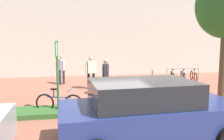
{
  "coord_description": "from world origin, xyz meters",
  "views": [
    {
      "loc": [
        -1.98,
        -9.27,
        2.43
      ],
      "look_at": [
        0.06,
        2.19,
        1.0
      ],
      "focal_mm": 36.05,
      "sensor_mm": 36.0,
      "label": 1
    }
  ],
  "objects_px": {
    "parking_sign_post": "(57,67)",
    "bollard_steel": "(153,78)",
    "bike_at_sign": "(59,103)",
    "person_shirt_white": "(62,68)",
    "person_suited_dark": "(106,74)",
    "bike_rack_cluster": "(183,76)",
    "car_navy_sedan": "(148,113)",
    "person_casual_tan": "(91,71)"
  },
  "relations": [
    {
      "from": "bollard_steel",
      "to": "car_navy_sedan",
      "type": "xyz_separation_m",
      "value": [
        -2.71,
        -6.97,
        0.31
      ]
    },
    {
      "from": "bollard_steel",
      "to": "person_shirt_white",
      "type": "xyz_separation_m",
      "value": [
        -5.08,
        1.28,
        0.53
      ]
    },
    {
      "from": "car_navy_sedan",
      "to": "person_suited_dark",
      "type": "bearing_deg",
      "value": 93.06
    },
    {
      "from": "person_shirt_white",
      "to": "parking_sign_post",
      "type": "bearing_deg",
      "value": -88.89
    },
    {
      "from": "person_suited_dark",
      "to": "person_casual_tan",
      "type": "bearing_deg",
      "value": 109.85
    },
    {
      "from": "parking_sign_post",
      "to": "bollard_steel",
      "type": "relative_size",
      "value": 2.77
    },
    {
      "from": "parking_sign_post",
      "to": "bike_at_sign",
      "type": "bearing_deg",
      "value": 77.54
    },
    {
      "from": "parking_sign_post",
      "to": "bollard_steel",
      "type": "height_order",
      "value": "parking_sign_post"
    },
    {
      "from": "person_suited_dark",
      "to": "person_casual_tan",
      "type": "distance_m",
      "value": 1.61
    },
    {
      "from": "parking_sign_post",
      "to": "bike_rack_cluster",
      "type": "bearing_deg",
      "value": 35.81
    },
    {
      "from": "person_suited_dark",
      "to": "car_navy_sedan",
      "type": "relative_size",
      "value": 0.39
    },
    {
      "from": "bollard_steel",
      "to": "bike_rack_cluster",
      "type": "bearing_deg",
      "value": 24.07
    },
    {
      "from": "person_shirt_white",
      "to": "person_casual_tan",
      "type": "height_order",
      "value": "same"
    },
    {
      "from": "person_suited_dark",
      "to": "parking_sign_post",
      "type": "bearing_deg",
      "value": -130.43
    },
    {
      "from": "bollard_steel",
      "to": "person_suited_dark",
      "type": "bearing_deg",
      "value": -147.43
    },
    {
      "from": "person_shirt_white",
      "to": "person_casual_tan",
      "type": "relative_size",
      "value": 1.0
    },
    {
      "from": "person_shirt_white",
      "to": "person_suited_dark",
      "type": "distance_m",
      "value": 3.82
    },
    {
      "from": "person_shirt_white",
      "to": "bike_rack_cluster",
      "type": "bearing_deg",
      "value": -1.66
    },
    {
      "from": "bike_at_sign",
      "to": "car_navy_sedan",
      "type": "relative_size",
      "value": 0.37
    },
    {
      "from": "person_suited_dark",
      "to": "person_casual_tan",
      "type": "height_order",
      "value": "same"
    },
    {
      "from": "bike_at_sign",
      "to": "person_shirt_white",
      "type": "relative_size",
      "value": 0.95
    },
    {
      "from": "person_shirt_white",
      "to": "person_casual_tan",
      "type": "xyz_separation_m",
      "value": [
        1.56,
        -1.67,
        0.0
      ]
    },
    {
      "from": "parking_sign_post",
      "to": "bike_at_sign",
      "type": "height_order",
      "value": "parking_sign_post"
    },
    {
      "from": "bike_at_sign",
      "to": "person_casual_tan",
      "type": "xyz_separation_m",
      "value": [
        1.43,
        3.76,
        0.63
      ]
    },
    {
      "from": "bike_rack_cluster",
      "to": "person_shirt_white",
      "type": "distance_m",
      "value": 7.5
    },
    {
      "from": "bike_at_sign",
      "to": "car_navy_sedan",
      "type": "height_order",
      "value": "car_navy_sedan"
    },
    {
      "from": "bike_at_sign",
      "to": "person_suited_dark",
      "type": "bearing_deg",
      "value": 48.68
    },
    {
      "from": "bike_at_sign",
      "to": "person_suited_dark",
      "type": "height_order",
      "value": "person_suited_dark"
    },
    {
      "from": "parking_sign_post",
      "to": "person_suited_dark",
      "type": "height_order",
      "value": "parking_sign_post"
    },
    {
      "from": "person_casual_tan",
      "to": "car_navy_sedan",
      "type": "height_order",
      "value": "person_casual_tan"
    },
    {
      "from": "bike_rack_cluster",
      "to": "car_navy_sedan",
      "type": "xyz_separation_m",
      "value": [
        -5.1,
        -8.04,
        0.41
      ]
    },
    {
      "from": "bike_at_sign",
      "to": "bollard_steel",
      "type": "bearing_deg",
      "value": 39.95
    },
    {
      "from": "parking_sign_post",
      "to": "person_casual_tan",
      "type": "bearing_deg",
      "value": 69.43
    },
    {
      "from": "bike_at_sign",
      "to": "person_suited_dark",
      "type": "xyz_separation_m",
      "value": [
        1.98,
        2.25,
        0.63
      ]
    },
    {
      "from": "parking_sign_post",
      "to": "person_suited_dark",
      "type": "xyz_separation_m",
      "value": [
        2.0,
        2.34,
        -0.64
      ]
    },
    {
      "from": "bike_rack_cluster",
      "to": "person_suited_dark",
      "type": "xyz_separation_m",
      "value": [
        -5.37,
        -2.97,
        0.63
      ]
    },
    {
      "from": "bollard_steel",
      "to": "parking_sign_post",
      "type": "bearing_deg",
      "value": -139.52
    },
    {
      "from": "bollard_steel",
      "to": "person_casual_tan",
      "type": "xyz_separation_m",
      "value": [
        -3.53,
        -0.39,
        0.53
      ]
    },
    {
      "from": "person_shirt_white",
      "to": "car_navy_sedan",
      "type": "bearing_deg",
      "value": -73.95
    },
    {
      "from": "bike_at_sign",
      "to": "bike_rack_cluster",
      "type": "bearing_deg",
      "value": 35.39
    },
    {
      "from": "parking_sign_post",
      "to": "bike_rack_cluster",
      "type": "height_order",
      "value": "parking_sign_post"
    },
    {
      "from": "bollard_steel",
      "to": "person_shirt_white",
      "type": "distance_m",
      "value": 5.27
    }
  ]
}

